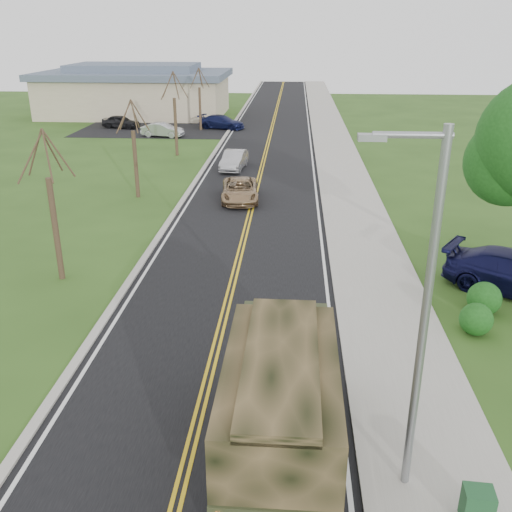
# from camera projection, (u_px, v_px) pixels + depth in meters

# --- Properties ---
(ground) EXTENTS (160.00, 160.00, 0.00)m
(ground) POSITION_uv_depth(u_px,v_px,m) (188.00, 458.00, 13.60)
(ground) COLOR #2B4918
(ground) RESTS_ON ground
(road) EXTENTS (8.00, 120.00, 0.01)m
(road) POSITION_uv_depth(u_px,v_px,m) (268.00, 142.00, 50.60)
(road) COLOR black
(road) RESTS_ON ground
(curb_right) EXTENTS (0.30, 120.00, 0.12)m
(curb_right) POSITION_uv_depth(u_px,v_px,m) (315.00, 142.00, 50.32)
(curb_right) COLOR #9E998E
(curb_right) RESTS_ON ground
(sidewalk_right) EXTENTS (3.20, 120.00, 0.10)m
(sidewalk_right) POSITION_uv_depth(u_px,v_px,m) (335.00, 143.00, 50.21)
(sidewalk_right) COLOR #9E998E
(sidewalk_right) RESTS_ON ground
(curb_left) EXTENTS (0.30, 120.00, 0.10)m
(curb_left) POSITION_uv_depth(u_px,v_px,m) (222.00, 141.00, 50.85)
(curb_left) COLOR #9E998E
(curb_left) RESTS_ON ground
(street_light) EXTENTS (1.65, 0.22, 8.00)m
(street_light) POSITION_uv_depth(u_px,v_px,m) (421.00, 308.00, 11.17)
(street_light) COLOR gray
(street_light) RESTS_ON ground
(bare_tree_a) EXTENTS (1.93, 2.26, 6.08)m
(bare_tree_a) POSITION_uv_depth(u_px,v_px,m) (54.00, 217.00, 22.31)
(bare_tree_a) COLOR #38281C
(bare_tree_a) RESTS_ON ground
(bare_tree_b) EXTENTS (1.83, 2.14, 5.73)m
(bare_tree_b) POSITION_uv_depth(u_px,v_px,m) (135.00, 156.00, 33.46)
(bare_tree_b) COLOR #38281C
(bare_tree_b) RESTS_ON ground
(bare_tree_c) EXTENTS (2.04, 2.39, 6.42)m
(bare_tree_c) POSITION_uv_depth(u_px,v_px,m) (175.00, 120.00, 44.45)
(bare_tree_c) COLOR #38281C
(bare_tree_c) RESTS_ON ground
(bare_tree_d) EXTENTS (1.88, 2.20, 5.91)m
(bare_tree_d) POSITION_uv_depth(u_px,v_px,m) (200.00, 104.00, 55.64)
(bare_tree_d) COLOR #38281C
(bare_tree_d) RESTS_ON ground
(commercial_building) EXTENTS (25.50, 21.50, 5.65)m
(commercial_building) POSITION_uv_depth(u_px,v_px,m) (136.00, 91.00, 65.38)
(commercial_building) COLOR tan
(commercial_building) RESTS_ON ground
(military_truck) EXTENTS (2.41, 6.74, 3.35)m
(military_truck) POSITION_uv_depth(u_px,v_px,m) (281.00, 395.00, 12.72)
(military_truck) COLOR black
(military_truck) RESTS_ON ground
(suv_champagne) EXTENTS (2.49, 4.69, 1.26)m
(suv_champagne) POSITION_uv_depth(u_px,v_px,m) (240.00, 190.00, 33.47)
(suv_champagne) COLOR #987955
(suv_champagne) RESTS_ON ground
(sedan_silver) EXTENTS (1.78, 4.16, 1.33)m
(sedan_silver) POSITION_uv_depth(u_px,v_px,m) (234.00, 160.00, 40.77)
(sedan_silver) COLOR #A2A2A6
(sedan_silver) RESTS_ON ground
(utility_box_near) EXTENTS (0.63, 0.54, 0.80)m
(utility_box_near) POSITION_uv_depth(u_px,v_px,m) (477.00, 506.00, 11.59)
(utility_box_near) COLOR #1A4B26
(utility_box_near) RESTS_ON sidewalk_right
(lot_car_dark) EXTENTS (4.04, 2.31, 1.30)m
(lot_car_dark) POSITION_uv_depth(u_px,v_px,m) (121.00, 122.00, 57.32)
(lot_car_dark) COLOR black
(lot_car_dark) RESTS_ON ground
(lot_car_silver) EXTENTS (4.07, 1.99, 1.28)m
(lot_car_silver) POSITION_uv_depth(u_px,v_px,m) (162.00, 130.00, 52.84)
(lot_car_silver) COLOR #B0B0B5
(lot_car_silver) RESTS_ON ground
(lot_car_navy) EXTENTS (5.00, 3.13, 1.35)m
(lot_car_navy) POSITION_uv_depth(u_px,v_px,m) (222.00, 122.00, 56.98)
(lot_car_navy) COLOR #10153C
(lot_car_navy) RESTS_ON ground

